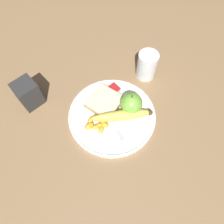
{
  "coord_description": "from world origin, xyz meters",
  "views": [
    {
      "loc": [
        -0.22,
        -0.24,
        0.65
      ],
      "look_at": [
        0.0,
        0.0,
        0.03
      ],
      "focal_mm": 35.0,
      "sensor_mm": 36.0,
      "label": 1
    }
  ],
  "objects_px": {
    "banana": "(122,115)",
    "fork": "(107,116)",
    "jam_packet": "(113,91)",
    "condiment_caddy": "(28,94)",
    "juice_glass": "(147,66)",
    "bread_slice": "(105,102)",
    "apple": "(131,103)",
    "plate": "(112,115)"
  },
  "relations": [
    {
      "from": "juice_glass",
      "to": "bread_slice",
      "type": "bearing_deg",
      "value": 179.94
    },
    {
      "from": "apple",
      "to": "condiment_caddy",
      "type": "xyz_separation_m",
      "value": [
        -0.22,
        0.25,
        0.0
      ]
    },
    {
      "from": "apple",
      "to": "jam_packet",
      "type": "bearing_deg",
      "value": 89.66
    },
    {
      "from": "jam_packet",
      "to": "juice_glass",
      "type": "bearing_deg",
      "value": -6.18
    },
    {
      "from": "juice_glass",
      "to": "jam_packet",
      "type": "xyz_separation_m",
      "value": [
        -0.15,
        0.02,
        -0.02
      ]
    },
    {
      "from": "banana",
      "to": "fork",
      "type": "height_order",
      "value": "banana"
    },
    {
      "from": "banana",
      "to": "jam_packet",
      "type": "relative_size",
      "value": 4.11
    },
    {
      "from": "juice_glass",
      "to": "apple",
      "type": "bearing_deg",
      "value": -154.26
    },
    {
      "from": "apple",
      "to": "bread_slice",
      "type": "distance_m",
      "value": 0.09
    },
    {
      "from": "plate",
      "to": "fork",
      "type": "xyz_separation_m",
      "value": [
        -0.01,
        0.01,
        0.01
      ]
    },
    {
      "from": "apple",
      "to": "banana",
      "type": "height_order",
      "value": "apple"
    },
    {
      "from": "juice_glass",
      "to": "apple",
      "type": "xyz_separation_m",
      "value": [
        -0.15,
        -0.07,
        0.0
      ]
    },
    {
      "from": "juice_glass",
      "to": "fork",
      "type": "height_order",
      "value": "juice_glass"
    },
    {
      "from": "condiment_caddy",
      "to": "plate",
      "type": "bearing_deg",
      "value": -54.56
    },
    {
      "from": "juice_glass",
      "to": "condiment_caddy",
      "type": "relative_size",
      "value": 1.05
    },
    {
      "from": "juice_glass",
      "to": "banana",
      "type": "height_order",
      "value": "juice_glass"
    },
    {
      "from": "fork",
      "to": "jam_packet",
      "type": "bearing_deg",
      "value": -40.84
    },
    {
      "from": "banana",
      "to": "bread_slice",
      "type": "xyz_separation_m",
      "value": [
        -0.01,
        0.08,
        -0.01
      ]
    },
    {
      "from": "juice_glass",
      "to": "condiment_caddy",
      "type": "distance_m",
      "value": 0.41
    },
    {
      "from": "plate",
      "to": "bread_slice",
      "type": "bearing_deg",
      "value": 76.94
    },
    {
      "from": "juice_glass",
      "to": "banana",
      "type": "relative_size",
      "value": 0.56
    },
    {
      "from": "fork",
      "to": "condiment_caddy",
      "type": "distance_m",
      "value": 0.27
    },
    {
      "from": "plate",
      "to": "condiment_caddy",
      "type": "height_order",
      "value": "condiment_caddy"
    },
    {
      "from": "fork",
      "to": "bread_slice",
      "type": "bearing_deg",
      "value": -19.71
    },
    {
      "from": "apple",
      "to": "jam_packet",
      "type": "distance_m",
      "value": 0.09
    },
    {
      "from": "apple",
      "to": "jam_packet",
      "type": "xyz_separation_m",
      "value": [
        0.0,
        0.09,
        -0.03
      ]
    },
    {
      "from": "bread_slice",
      "to": "fork",
      "type": "distance_m",
      "value": 0.05
    },
    {
      "from": "plate",
      "to": "fork",
      "type": "height_order",
      "value": "fork"
    },
    {
      "from": "apple",
      "to": "bread_slice",
      "type": "relative_size",
      "value": 0.66
    },
    {
      "from": "plate",
      "to": "juice_glass",
      "type": "bearing_deg",
      "value": 12.83
    },
    {
      "from": "jam_packet",
      "to": "bread_slice",
      "type": "bearing_deg",
      "value": -162.37
    },
    {
      "from": "plate",
      "to": "bread_slice",
      "type": "relative_size",
      "value": 2.34
    },
    {
      "from": "bread_slice",
      "to": "apple",
      "type": "bearing_deg",
      "value": -55.58
    },
    {
      "from": "plate",
      "to": "banana",
      "type": "distance_m",
      "value": 0.04
    },
    {
      "from": "jam_packet",
      "to": "banana",
      "type": "bearing_deg",
      "value": -115.26
    },
    {
      "from": "juice_glass",
      "to": "condiment_caddy",
      "type": "height_order",
      "value": "juice_glass"
    },
    {
      "from": "banana",
      "to": "jam_packet",
      "type": "distance_m",
      "value": 0.1
    },
    {
      "from": "apple",
      "to": "plate",
      "type": "bearing_deg",
      "value": 158.26
    },
    {
      "from": "apple",
      "to": "condiment_caddy",
      "type": "bearing_deg",
      "value": 131.45
    },
    {
      "from": "fork",
      "to": "banana",
      "type": "bearing_deg",
      "value": -127.87
    },
    {
      "from": "jam_packet",
      "to": "condiment_caddy",
      "type": "distance_m",
      "value": 0.28
    },
    {
      "from": "apple",
      "to": "banana",
      "type": "relative_size",
      "value": 0.45
    }
  ]
}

